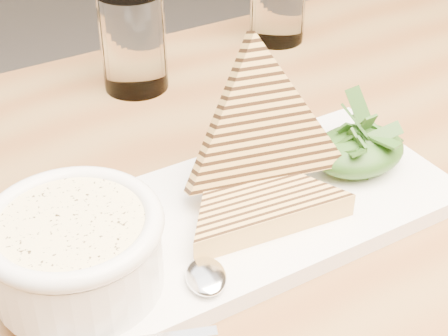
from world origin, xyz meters
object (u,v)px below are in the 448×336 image
platter (236,218)px  soup_bowl (77,257)px  glass_near (133,41)px  glass_far (278,0)px  table_top (286,209)px

platter → soup_bowl: soup_bowl is taller
glass_near → glass_far: (0.22, 0.03, -0.00)m
soup_bowl → glass_far: bearing=38.4°
platter → glass_near: glass_near is taller
soup_bowl → glass_far: 0.51m
table_top → platter: bearing=-166.4°
soup_bowl → table_top: bearing=7.9°
glass_near → glass_far: 0.22m
platter → glass_far: (0.25, 0.30, 0.05)m
table_top → platter: platter is taller
glass_far → platter: bearing=-129.7°
platter → glass_far: 0.40m
platter → glass_near: size_ratio=3.44×
table_top → platter: size_ratio=2.85×
platter → table_top: bearing=13.6°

